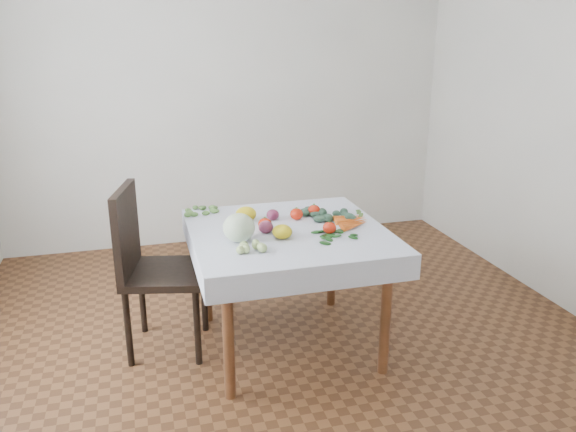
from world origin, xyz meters
The scene contains 19 objects.
ground centered at (0.00, 0.00, 0.00)m, with size 4.00×4.00×0.00m, color brown.
back_wall centered at (0.00, 2.00, 1.35)m, with size 4.00×0.04×2.70m, color white.
table centered at (0.00, 0.00, 0.65)m, with size 1.00×1.00×0.75m.
tablecloth centered at (0.00, 0.00, 0.75)m, with size 1.12×1.12×0.01m, color white.
chair centered at (-0.80, 0.18, 0.58)m, with size 0.55×0.55×1.02m.
cabbage centered at (-0.31, -0.12, 0.84)m, with size 0.18×0.18×0.16m, color beige.
tomato_a centered at (0.10, 0.17, 0.79)m, with size 0.08×0.08×0.07m, color red.
tomato_b centered at (0.23, 0.21, 0.79)m, with size 0.08×0.08×0.07m, color red.
tomato_c centered at (-0.13, 0.03, 0.79)m, with size 0.08×0.08×0.07m, color red.
tomato_d centered at (0.21, -0.13, 0.79)m, with size 0.08×0.08×0.07m, color red.
heirloom_back centered at (-0.20, 0.22, 0.80)m, with size 0.13×0.13×0.09m, color yellow.
heirloom_front centered at (-0.07, -0.13, 0.80)m, with size 0.11×0.11×0.08m, color yellow.
onion_a centered at (-0.04, 0.20, 0.79)m, with size 0.08×0.08×0.07m, color #5C1A30.
onion_b centered at (-0.14, -0.02, 0.79)m, with size 0.09×0.09×0.07m, color #5C1A30.
tomatillo_cluster centered at (-0.28, -0.28, 0.78)m, with size 0.14×0.11×0.04m.
carrot_bunch centered at (0.40, 0.00, 0.77)m, with size 0.21×0.24×0.03m.
kale_bunch centered at (0.30, 0.15, 0.77)m, with size 0.29×0.24×0.04m.
basil_bunch centered at (0.24, -0.19, 0.76)m, with size 0.24×0.21×0.01m.
dill_bunch centered at (-0.46, 0.47, 0.77)m, with size 0.22×0.18×0.02m.
Camera 1 is at (-0.82, -2.98, 1.84)m, focal length 35.00 mm.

